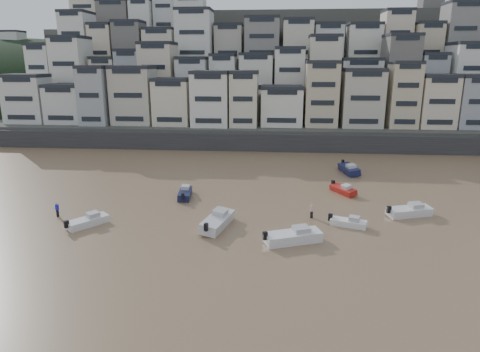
# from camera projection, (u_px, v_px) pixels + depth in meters

# --- Properties ---
(harbor_wall) EXTENTS (140.00, 3.00, 3.50)m
(harbor_wall) POSITION_uv_depth(u_px,v_px,m) (274.00, 142.00, 86.02)
(harbor_wall) COLOR #38383A
(harbor_wall) RESTS_ON ground
(hillside) EXTENTS (141.04, 66.00, 50.00)m
(hillside) POSITION_uv_depth(u_px,v_px,m) (293.00, 77.00, 120.97)
(hillside) COLOR #4C4C47
(hillside) RESTS_ON ground
(headland) EXTENTS (216.00, 135.00, 53.33)m
(headland) POSITION_uv_depth(u_px,v_px,m) (0.00, 108.00, 162.75)
(headland) COLOR black
(headland) RESTS_ON ground
(boat_j) EXTENTS (4.36, 4.99, 1.37)m
(boat_j) POSITION_uv_depth(u_px,v_px,m) (88.00, 220.00, 46.94)
(boat_j) COLOR white
(boat_j) RESTS_ON ground
(boat_b) EXTENTS (4.48, 2.76, 1.16)m
(boat_b) POSITION_uv_depth(u_px,v_px,m) (349.00, 221.00, 46.83)
(boat_b) COLOR white
(boat_b) RESTS_ON ground
(boat_e) EXTENTS (3.74, 4.88, 1.30)m
(boat_e) POSITION_uv_depth(u_px,v_px,m) (343.00, 189.00, 58.39)
(boat_e) COLOR #A41A14
(boat_e) RESTS_ON ground
(boat_a) EXTENTS (6.61, 4.26, 1.72)m
(boat_a) POSITION_uv_depth(u_px,v_px,m) (293.00, 235.00, 42.55)
(boat_a) COLOR silver
(boat_a) RESTS_ON ground
(boat_f) EXTENTS (2.24, 5.35, 1.42)m
(boat_f) POSITION_uv_depth(u_px,v_px,m) (185.00, 192.00, 56.89)
(boat_f) COLOR #14193F
(boat_f) RESTS_ON ground
(boat_c) EXTENTS (3.65, 7.00, 1.82)m
(boat_c) POSITION_uv_depth(u_px,v_px,m) (217.00, 219.00, 46.48)
(boat_c) COLOR silver
(boat_c) RESTS_ON ground
(boat_d) EXTENTS (6.09, 3.66, 1.58)m
(boat_d) POSITION_uv_depth(u_px,v_px,m) (410.00, 210.00, 49.87)
(boat_d) COLOR silver
(boat_d) RESTS_ON ground
(boat_i) EXTENTS (3.23, 6.54, 1.71)m
(boat_i) POSITION_uv_depth(u_px,v_px,m) (349.00, 168.00, 68.90)
(boat_i) COLOR #141940
(boat_i) RESTS_ON ground
(person_blue) EXTENTS (0.44, 0.44, 1.74)m
(person_blue) POSITION_uv_depth(u_px,v_px,m) (57.00, 209.00, 49.69)
(person_blue) COLOR #1A1BC6
(person_blue) RESTS_ON ground
(person_pink) EXTENTS (0.44, 0.44, 1.74)m
(person_pink) POSITION_uv_depth(u_px,v_px,m) (312.00, 211.00, 49.27)
(person_pink) COLOR #D59696
(person_pink) RESTS_ON ground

